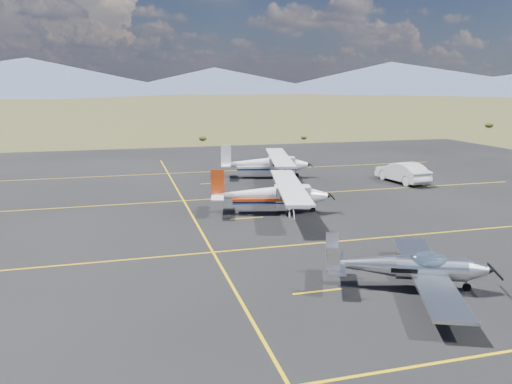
{
  "coord_description": "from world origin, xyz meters",
  "views": [
    {
      "loc": [
        -9.85,
        -19.87,
        7.62
      ],
      "look_at": [
        -2.49,
        7.27,
        1.6
      ],
      "focal_mm": 35.0,
      "sensor_mm": 36.0,
      "label": 1
    }
  ],
  "objects_px": {
    "aircraft_cessna": "(272,194)",
    "sedan": "(402,172)",
    "aircraft_low_wing": "(411,267)",
    "aircraft_plain": "(266,163)"
  },
  "relations": [
    {
      "from": "aircraft_low_wing",
      "to": "aircraft_cessna",
      "type": "relative_size",
      "value": 0.77
    },
    {
      "from": "sedan",
      "to": "aircraft_cessna",
      "type": "bearing_deg",
      "value": 19.78
    },
    {
      "from": "aircraft_low_wing",
      "to": "sedan",
      "type": "xyz_separation_m",
      "value": [
        11.22,
        19.11,
        -0.04
      ]
    },
    {
      "from": "aircraft_low_wing",
      "to": "aircraft_cessna",
      "type": "height_order",
      "value": "aircraft_cessna"
    },
    {
      "from": "aircraft_cessna",
      "to": "sedan",
      "type": "height_order",
      "value": "aircraft_cessna"
    },
    {
      "from": "sedan",
      "to": "aircraft_plain",
      "type": "bearing_deg",
      "value": -33.82
    },
    {
      "from": "aircraft_low_wing",
      "to": "aircraft_cessna",
      "type": "distance_m",
      "value": 12.6
    },
    {
      "from": "aircraft_cessna",
      "to": "sedan",
      "type": "xyz_separation_m",
      "value": [
        12.92,
        6.63,
        -0.36
      ]
    },
    {
      "from": "aircraft_low_wing",
      "to": "aircraft_cessna",
      "type": "bearing_deg",
      "value": 120.06
    },
    {
      "from": "aircraft_cessna",
      "to": "aircraft_plain",
      "type": "distance_m",
      "value": 11.94
    }
  ]
}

